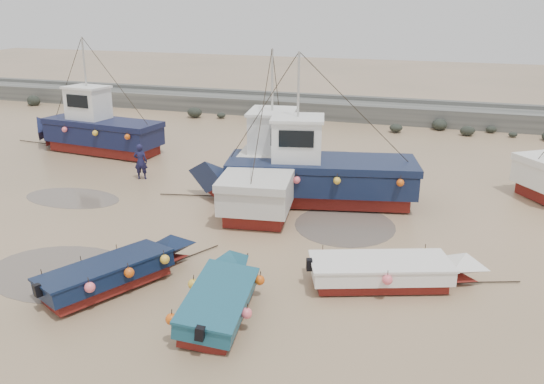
{
  "coord_description": "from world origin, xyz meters",
  "views": [
    {
      "loc": [
        6.94,
        -15.31,
        8.37
      ],
      "look_at": [
        1.64,
        2.56,
        1.4
      ],
      "focal_mm": 35.0,
      "sensor_mm": 36.0,
      "label": 1
    }
  ],
  "objects": [
    {
      "name": "cabin_boat_1",
      "position": [
        0.52,
        6.11,
        1.31
      ],
      "size": [
        3.73,
        11.11,
        6.22
      ],
      "rotation": [
        0.0,
        0.0,
        0.12
      ],
      "color": "maroon",
      "rests_on": "ground"
    },
    {
      "name": "puddle_c",
      "position": [
        -7.61,
        2.94,
        0.0
      ],
      "size": [
        4.45,
        4.45,
        0.01
      ],
      "primitive_type": "cylinder",
      "color": "#5E544A",
      "rests_on": "ground"
    },
    {
      "name": "seawall",
      "position": [
        0.05,
        21.99,
        0.63
      ],
      "size": [
        60.0,
        4.92,
        1.5
      ],
      "color": "slate",
      "rests_on": "ground"
    },
    {
      "name": "puddle_b",
      "position": [
        4.32,
        3.44,
        0.0
      ],
      "size": [
        3.87,
        3.87,
        0.01
      ],
      "primitive_type": "cylinder",
      "color": "#5E544A",
      "rests_on": "ground"
    },
    {
      "name": "dinghy_3",
      "position": [
        6.4,
        -0.62,
        0.54
      ],
      "size": [
        6.45,
        3.08,
        1.43
      ],
      "rotation": [
        0.0,
        0.0,
        -1.26
      ],
      "color": "maroon",
      "rests_on": "ground"
    },
    {
      "name": "dinghy_2",
      "position": [
        1.91,
        -3.44,
        0.55
      ],
      "size": [
        2.13,
        5.64,
        1.43
      ],
      "rotation": [
        0.0,
        0.0,
        0.11
      ],
      "color": "maroon",
      "rests_on": "ground"
    },
    {
      "name": "puddle_a",
      "position": [
        -3.75,
        -2.82,
        0.0
      ],
      "size": [
        5.14,
        5.14,
        0.01
      ],
      "primitive_type": "cylinder",
      "color": "#5E544A",
      "rests_on": "ground"
    },
    {
      "name": "puddle_d",
      "position": [
        2.6,
        10.97,
        0.0
      ],
      "size": [
        5.39,
        5.39,
        0.01
      ],
      "primitive_type": "cylinder",
      "color": "#5E544A",
      "rests_on": "ground"
    },
    {
      "name": "cabin_boat_2",
      "position": [
        2.29,
        5.56,
        1.31
      ],
      "size": [
        11.13,
        4.5,
        6.22
      ],
      "rotation": [
        0.0,
        0.0,
        1.76
      ],
      "color": "maroon",
      "rests_on": "ground"
    },
    {
      "name": "person",
      "position": [
        -5.98,
        6.12,
        0.0
      ],
      "size": [
        0.72,
        0.58,
        1.74
      ],
      "primitive_type": "imported",
      "rotation": [
        0.0,
        0.0,
        3.42
      ],
      "color": "#171739",
      "rests_on": "ground"
    },
    {
      "name": "ground",
      "position": [
        0.0,
        0.0,
        0.0
      ],
      "size": [
        120.0,
        120.0,
        0.0
      ],
      "primitive_type": "plane",
      "color": "tan",
      "rests_on": "ground"
    },
    {
      "name": "dinghy_1",
      "position": [
        -1.61,
        -2.97,
        0.54
      ],
      "size": [
        3.86,
        5.72,
        1.43
      ],
      "rotation": [
        0.0,
        0.0,
        -0.53
      ],
      "color": "maroon",
      "rests_on": "ground"
    },
    {
      "name": "cabin_boat_0",
      "position": [
        -10.88,
        9.66,
        1.35
      ],
      "size": [
        9.8,
        3.36,
        6.22
      ],
      "rotation": [
        0.0,
        0.0,
        1.47
      ],
      "color": "maroon",
      "rests_on": "ground"
    }
  ]
}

